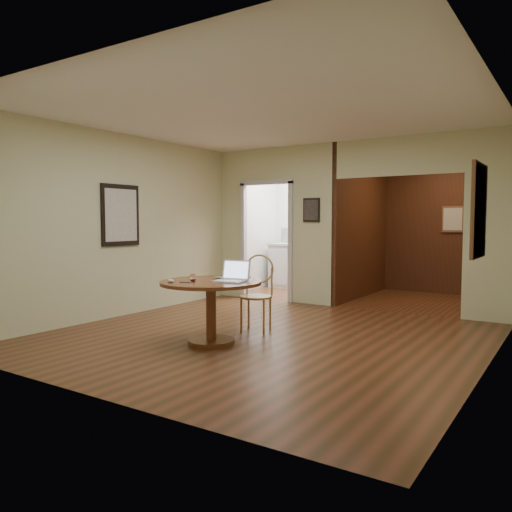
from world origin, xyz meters
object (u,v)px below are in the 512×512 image
Objects in this scene: chair at (257,288)px; open_laptop at (232,276)px; closed_laptop at (227,278)px; dining_table at (211,297)px.

chair reaches higher than open_laptop.
closed_laptop is (0.00, -0.66, 0.19)m from chair.
dining_table is 1.18× the size of chair.
open_laptop reaches higher than dining_table.
dining_table is at bearing -166.79° from open_laptop.
dining_table is 0.88m from chair.
open_laptop is 0.20m from closed_laptop.
dining_table is 3.46× the size of closed_laptop.
dining_table is 0.30m from closed_laptop.
closed_laptop is (-0.16, 0.11, -0.05)m from open_laptop.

